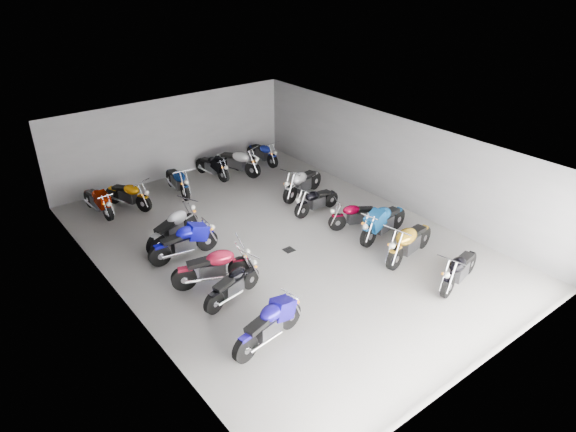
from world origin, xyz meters
The scene contains 23 objects.
ground centered at (0.00, 0.00, 0.00)m, with size 14.00×14.00×0.00m, color gray.
wall_back centered at (0.00, 7.00, 1.60)m, with size 10.00×0.10×3.20m, color slate.
wall_left centered at (-5.00, 0.00, 1.60)m, with size 0.10×14.00×3.20m, color slate.
wall_right centered at (5.00, 0.00, 1.60)m, with size 0.10×14.00×3.20m, color slate.
ceiling centered at (0.00, 0.00, 3.22)m, with size 10.00×14.00×0.04m, color black.
drain_grate centered at (0.00, -0.50, 0.01)m, with size 0.32×0.32×0.01m, color black.
motorcycle_left_b centered at (-2.91, -3.51, 0.53)m, with size 2.17×0.60×0.96m.
motorcycle_left_c centered at (-2.68, -1.58, 0.47)m, with size 1.94×0.61×0.86m.
motorcycle_left_d centered at (-2.72, -0.64, 0.54)m, with size 2.19×0.86×0.99m.
motorcycle_left_e centered at (-2.69, 1.08, 0.53)m, with size 2.19×0.46×0.96m.
motorcycle_left_f centered at (-2.56, 2.04, 0.54)m, with size 2.12×0.99×0.98m.
motorcycle_right_a centered at (2.54, -4.78, 0.50)m, with size 2.08×0.63×0.93m.
motorcycle_right_b centered at (2.52, -3.03, 0.56)m, with size 2.33×0.63×1.03m.
motorcycle_right_c centered at (2.85, -1.70, 0.56)m, with size 2.31×0.58×1.02m.
motorcycle_right_d centered at (2.61, -0.73, 0.46)m, with size 1.83×0.89×0.85m.
motorcycle_right_e centered at (2.31, 0.93, 0.47)m, with size 1.94×0.39×0.85m.
motorcycle_right_f centered at (2.78, 2.27, 0.54)m, with size 2.21×0.76×0.99m.
motorcycle_back_a centered at (-3.71, 5.47, 0.49)m, with size 0.45×2.04×0.90m.
motorcycle_back_b centered at (-2.69, 5.31, 0.50)m, with size 0.97×1.94×0.91m.
motorcycle_back_c centered at (-0.75, 5.32, 0.51)m, with size 0.48×2.14×0.94m.
motorcycle_back_d centered at (1.05, 5.85, 0.47)m, with size 0.50×1.97×0.87m.
motorcycle_back_e centered at (2.01, 5.52, 0.54)m, with size 1.01×2.15×1.00m.
motorcycle_back_f centered at (3.52, 5.86, 0.47)m, with size 0.42×1.98×0.87m.
Camera 1 is at (-8.28, -11.14, 8.21)m, focal length 32.00 mm.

